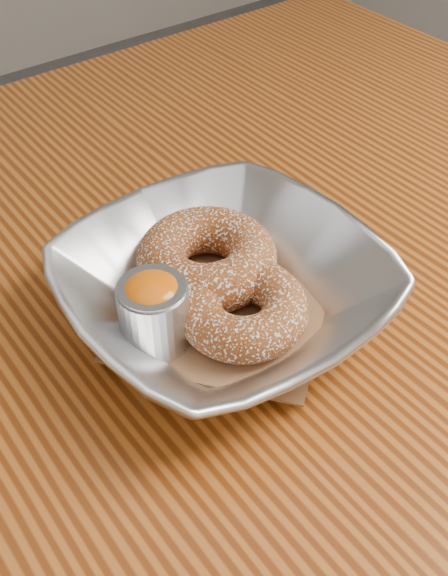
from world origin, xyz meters
TOP-DOWN VIEW (x-y plane):
  - table at (0.00, 0.00)m, footprint 1.20×0.80m
  - serving_bowl at (0.08, -0.05)m, footprint 0.23×0.23m
  - parchment at (0.08, -0.05)m, footprint 0.20×0.20m
  - donut_back at (0.09, -0.02)m, footprint 0.12×0.12m
  - donut_front at (0.08, -0.07)m, footprint 0.12×0.12m
  - ramekin at (0.02, -0.05)m, footprint 0.05×0.05m

SIDE VIEW (x-z plane):
  - table at x=0.00m, z-range 0.28..1.03m
  - parchment at x=0.08m, z-range 0.76..0.76m
  - donut_front at x=0.08m, z-range 0.76..0.79m
  - serving_bowl at x=0.08m, z-range 0.75..0.81m
  - donut_back at x=0.09m, z-range 0.76..0.80m
  - ramekin at x=0.02m, z-range 0.76..0.82m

